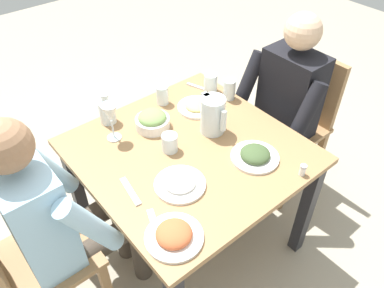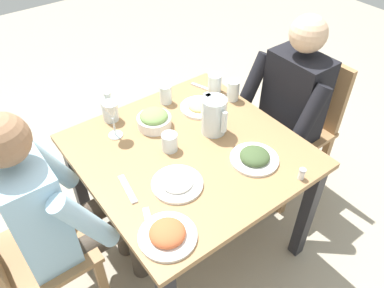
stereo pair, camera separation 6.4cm
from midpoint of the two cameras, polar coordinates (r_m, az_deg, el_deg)
ground_plane at (r=2.33m, az=-1.13°, el=-13.85°), size 8.00×8.00×0.00m
dining_table at (r=1.87m, az=-1.38°, el=-3.16°), size 0.98×0.98×0.72m
chair_near at (r=1.80m, az=-24.92°, el=-15.85°), size 0.40×0.40×0.89m
chair_far at (r=2.40m, az=14.59°, el=3.98°), size 0.40×0.40×0.89m
diner_near at (r=1.70m, az=-20.00°, el=-10.00°), size 0.48×0.53×1.19m
diner_far at (r=2.18m, az=11.85°, el=5.02°), size 0.48×0.53×1.19m
water_pitcher at (r=1.84m, az=2.13°, el=4.33°), size 0.16×0.12×0.19m
salad_bowl at (r=1.90m, az=-6.92°, el=3.51°), size 0.17×0.17×0.09m
plate_dolmas at (r=1.75m, az=8.39°, el=-1.70°), size 0.22×0.22×0.05m
plate_rice_curry at (r=1.45m, az=-4.02°, el=-13.48°), size 0.22×0.22×0.06m
plate_yoghurt at (r=1.62m, az=-2.97°, el=-5.90°), size 0.22×0.22×0.04m
plate_fries at (r=2.03m, az=-0.19°, el=5.70°), size 0.21×0.21×0.04m
water_glass_far_right at (r=2.10m, az=4.73°, el=8.14°), size 0.07×0.07×0.11m
water_glass_by_pitcher at (r=1.76m, az=-4.40°, el=0.17°), size 0.08×0.08×0.09m
water_glass_near_left at (r=2.06m, az=-5.36°, el=7.32°), size 0.06×0.06×0.10m
water_glass_near_right at (r=2.15m, az=1.93°, el=9.15°), size 0.08×0.08×0.11m
wine_glass at (r=1.81m, az=-13.15°, el=4.28°), size 0.08×0.08×0.20m
oil_carafe at (r=1.97m, az=-13.49°, el=4.57°), size 0.08×0.08×0.16m
salt_shaker at (r=1.71m, az=15.23°, el=-3.78°), size 0.03×0.03×0.05m
fork_near at (r=1.50m, az=-6.82°, el=-12.20°), size 0.17×0.09×0.01m
knife_near at (r=2.20m, az=0.51°, el=8.38°), size 0.18×0.08×0.01m
fork_far at (r=1.63m, az=-10.36°, el=-6.99°), size 0.17×0.05×0.01m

